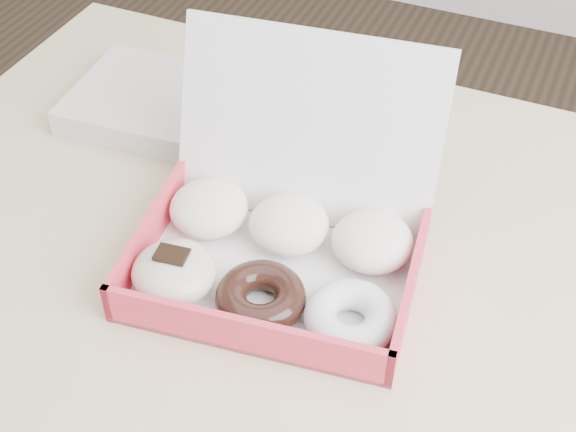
% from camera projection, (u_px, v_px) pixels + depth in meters
% --- Properties ---
extents(table, '(1.20, 0.80, 0.75)m').
position_uv_depth(table, '(316.00, 278.00, 1.06)').
color(table, tan).
rests_on(table, ground).
extents(donut_box, '(0.36, 0.34, 0.23)m').
position_uv_depth(donut_box, '(277.00, 242.00, 0.95)').
color(donut_box, white).
rests_on(donut_box, table).
extents(newspapers, '(0.26, 0.22, 0.04)m').
position_uv_depth(newspapers, '(159.00, 104.00, 1.19)').
color(newspapers, silver).
rests_on(newspapers, table).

